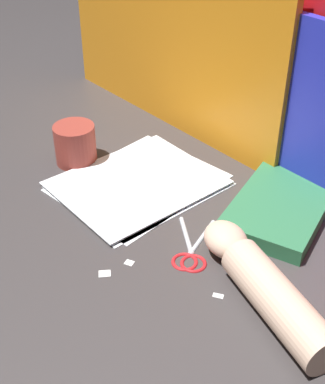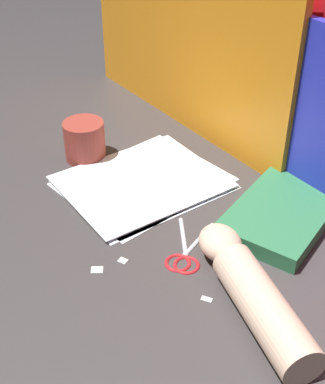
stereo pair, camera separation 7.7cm
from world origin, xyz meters
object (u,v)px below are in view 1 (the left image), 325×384
hand_forearm (265,285)px  mug (75,144)px  book_closed (280,207)px  scissors (191,252)px  paper_stack (138,183)px

hand_forearm → mug: 0.58m
book_closed → scissors: size_ratio=1.90×
hand_forearm → paper_stack: bearing=169.2°
hand_forearm → mug: size_ratio=3.57×
paper_stack → book_closed: size_ratio=1.18×
scissors → hand_forearm: 0.17m
paper_stack → scissors: bearing=-18.2°
book_closed → mug: bearing=-158.3°
scissors → hand_forearm: (0.17, 0.00, 0.03)m
paper_stack → book_closed: 0.31m
paper_stack → scissors: size_ratio=2.25×
book_closed → scissors: book_closed is taller
book_closed → hand_forearm: size_ratio=0.89×
scissors → mug: (-0.41, 0.04, 0.04)m
scissors → hand_forearm: hand_forearm is taller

